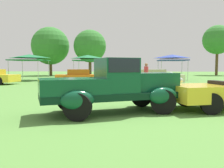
{
  "coord_description": "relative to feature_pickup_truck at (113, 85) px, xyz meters",
  "views": [
    {
      "loc": [
        0.33,
        -7.07,
        1.45
      ],
      "look_at": [
        -0.27,
        1.21,
        0.81
      ],
      "focal_mm": 36.83,
      "sensor_mm": 36.0,
      "label": 1
    }
  ],
  "objects": [
    {
      "name": "canopy_tent_right_field",
      "position": [
        5.05,
        17.58,
        1.56
      ],
      "size": [
        2.91,
        2.91,
        2.71
      ],
      "color": "#B7B7BC",
      "rests_on": "ground_plane"
    },
    {
      "name": "treeline_center",
      "position": [
        15.15,
        32.56,
        4.99
      ],
      "size": [
        4.8,
        4.8,
        8.29
      ],
      "color": "brown",
      "rests_on": "ground_plane"
    },
    {
      "name": "spectator_near_truck",
      "position": [
        0.53,
        3.8,
        0.05
      ],
      "size": [
        0.47,
        0.42,
        1.69
      ],
      "color": "#7F7056",
      "rests_on": "ground_plane"
    },
    {
      "name": "spectator_between_cars",
      "position": [
        1.66,
        8.63,
        0.05
      ],
      "size": [
        0.31,
        0.44,
        1.69
      ],
      "color": "#7F7056",
      "rests_on": "ground_plane"
    },
    {
      "name": "treeline_mid_left",
      "position": [
        -5.36,
        27.28,
        3.61
      ],
      "size": [
        4.87,
        4.87,
        6.93
      ],
      "color": "brown",
      "rests_on": "ground_plane"
    },
    {
      "name": "treeline_far_left",
      "position": [
        -12.04,
        29.03,
        3.85
      ],
      "size": [
        5.97,
        5.97,
        7.71
      ],
      "color": "brown",
      "rests_on": "ground_plane"
    },
    {
      "name": "ground_plane",
      "position": [
        0.14,
        -0.05,
        -0.87
      ],
      "size": [
        120.0,
        120.0,
        0.0
      ],
      "primitive_type": "plane",
      "color": "#568C3D"
    },
    {
      "name": "canopy_tent_center_field",
      "position": [
        -4.01,
        17.77,
        1.55
      ],
      "size": [
        2.79,
        2.79,
        2.71
      ],
      "color": "#B7B7BC",
      "rests_on": "ground_plane"
    },
    {
      "name": "show_car_cream",
      "position": [
        2.51,
        11.69,
        -0.27
      ],
      "size": [
        4.64,
        2.05,
        1.22
      ],
      "color": "beige",
      "rests_on": "ground_plane"
    },
    {
      "name": "canopy_tent_left_field",
      "position": [
        -9.82,
        16.13,
        1.56
      ],
      "size": [
        3.33,
        3.33,
        2.71
      ],
      "color": "#B7B7BC",
      "rests_on": "ground_plane"
    },
    {
      "name": "show_car_orange",
      "position": [
        -3.47,
        11.15,
        -0.27
      ],
      "size": [
        4.17,
        2.57,
        1.22
      ],
      "color": "orange",
      "rests_on": "ground_plane"
    },
    {
      "name": "feature_pickup_truck",
      "position": [
        0.0,
        0.0,
        0.0
      ],
      "size": [
        4.59,
        3.11,
        1.7
      ],
      "color": "black",
      "rests_on": "ground_plane"
    }
  ]
}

